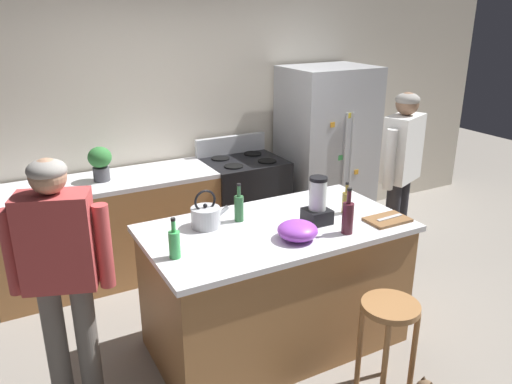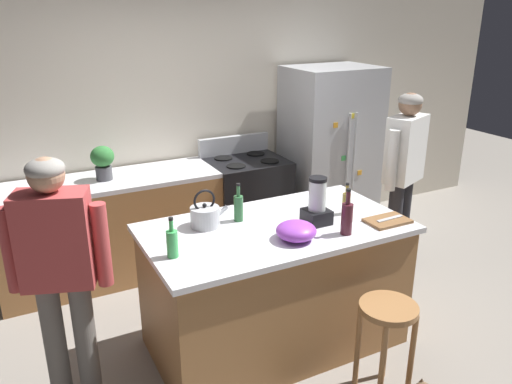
% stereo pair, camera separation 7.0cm
% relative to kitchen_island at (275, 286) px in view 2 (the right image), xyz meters
% --- Properties ---
extents(ground_plane, '(14.00, 14.00, 0.00)m').
position_rel_kitchen_island_xyz_m(ground_plane, '(0.00, 0.00, -0.47)').
color(ground_plane, gray).
extents(back_wall, '(8.00, 0.10, 2.70)m').
position_rel_kitchen_island_xyz_m(back_wall, '(0.00, 1.95, 0.88)').
color(back_wall, beige).
rests_on(back_wall, ground_plane).
extents(kitchen_island, '(1.81, 0.99, 0.94)m').
position_rel_kitchen_island_xyz_m(kitchen_island, '(0.00, 0.00, 0.00)').
color(kitchen_island, '#9E6B3D').
rests_on(kitchen_island, ground_plane).
extents(back_counter_run, '(2.00, 0.64, 0.94)m').
position_rel_kitchen_island_xyz_m(back_counter_run, '(-0.80, 1.55, -0.00)').
color(back_counter_run, '#9E6B3D').
rests_on(back_counter_run, ground_plane).
extents(refrigerator, '(0.90, 0.73, 1.80)m').
position_rel_kitchen_island_xyz_m(refrigerator, '(1.49, 1.50, 0.42)').
color(refrigerator, '#B7BABF').
rests_on(refrigerator, ground_plane).
extents(stove_range, '(0.76, 0.65, 1.12)m').
position_rel_kitchen_island_xyz_m(stove_range, '(0.52, 1.52, 0.01)').
color(stove_range, black).
rests_on(stove_range, ground_plane).
extents(person_by_island_left, '(0.59, 0.34, 1.61)m').
position_rel_kitchen_island_xyz_m(person_by_island_left, '(-1.40, 0.04, 0.50)').
color(person_by_island_left, '#66605B').
rests_on(person_by_island_left, ground_plane).
extents(person_by_sink_right, '(0.58, 0.36, 1.67)m').
position_rel_kitchen_island_xyz_m(person_by_sink_right, '(1.58, 0.48, 0.54)').
color(person_by_sink_right, '#26262B').
rests_on(person_by_sink_right, ground_plane).
extents(bar_stool, '(0.36, 0.36, 0.65)m').
position_rel_kitchen_island_xyz_m(bar_stool, '(0.35, -0.79, 0.04)').
color(bar_stool, '#9E6B3D').
rests_on(bar_stool, ground_plane).
extents(potted_plant, '(0.20, 0.20, 0.30)m').
position_rel_kitchen_island_xyz_m(potted_plant, '(-0.84, 1.55, 0.64)').
color(potted_plant, '#4C4C51').
rests_on(potted_plant, back_counter_run).
extents(blender_appliance, '(0.17, 0.17, 0.33)m').
position_rel_kitchen_island_xyz_m(blender_appliance, '(0.27, -0.09, 0.61)').
color(blender_appliance, black).
rests_on(blender_appliance, kitchen_island).
extents(bottle_wine, '(0.08, 0.08, 0.32)m').
position_rel_kitchen_island_xyz_m(bottle_wine, '(0.35, -0.32, 0.59)').
color(bottle_wine, '#471923').
rests_on(bottle_wine, kitchen_island).
extents(bottle_olive_oil, '(0.07, 0.07, 0.28)m').
position_rel_kitchen_island_xyz_m(bottle_olive_oil, '(-0.19, 0.20, 0.57)').
color(bottle_olive_oil, '#2D6638').
rests_on(bottle_olive_oil, kitchen_island).
extents(bottle_soda, '(0.07, 0.07, 0.26)m').
position_rel_kitchen_island_xyz_m(bottle_soda, '(-0.78, -0.12, 0.56)').
color(bottle_soda, '#3FB259').
rests_on(bottle_soda, kitchen_island).
extents(bottle_vinegar, '(0.06, 0.06, 0.24)m').
position_rel_kitchen_island_xyz_m(bottle_vinegar, '(0.56, -0.04, 0.56)').
color(bottle_vinegar, olive).
rests_on(bottle_vinegar, kitchen_island).
extents(mixing_bowl, '(0.26, 0.26, 0.12)m').
position_rel_kitchen_island_xyz_m(mixing_bowl, '(0.01, -0.25, 0.53)').
color(mixing_bowl, purple).
rests_on(mixing_bowl, kitchen_island).
extents(tea_kettle, '(0.28, 0.20, 0.27)m').
position_rel_kitchen_island_xyz_m(tea_kettle, '(-0.43, 0.21, 0.55)').
color(tea_kettle, '#B7BABF').
rests_on(tea_kettle, kitchen_island).
extents(cutting_board, '(0.30, 0.20, 0.02)m').
position_rel_kitchen_island_xyz_m(cutting_board, '(0.73, -0.30, 0.48)').
color(cutting_board, brown).
rests_on(cutting_board, kitchen_island).
extents(chef_knife, '(0.22, 0.04, 0.01)m').
position_rel_kitchen_island_xyz_m(chef_knife, '(0.75, -0.30, 0.49)').
color(chef_knife, '#B7BABF').
rests_on(chef_knife, cutting_board).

